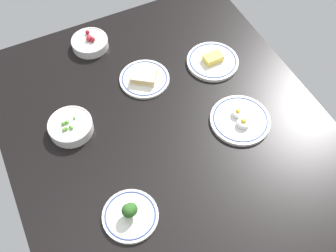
{
  "coord_description": "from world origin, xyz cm",
  "views": [
    {
      "loc": [
        72.62,
        -35.27,
        127.37
      ],
      "look_at": [
        0.0,
        0.0,
        6.0
      ],
      "focal_mm": 42.97,
      "sensor_mm": 36.0,
      "label": 1
    }
  ],
  "objects_px": {
    "bowl_berries": "(90,42)",
    "plate_sandwich": "(144,78)",
    "plate_broccoli": "(130,214)",
    "bowl_peas": "(71,126)",
    "plate_cheese": "(213,61)",
    "plate_eggs": "(240,120)"
  },
  "relations": [
    {
      "from": "bowl_peas",
      "to": "plate_eggs",
      "type": "bearing_deg",
      "value": 67.67
    },
    {
      "from": "plate_sandwich",
      "to": "bowl_berries",
      "type": "bearing_deg",
      "value": -154.12
    },
    {
      "from": "bowl_peas",
      "to": "bowl_berries",
      "type": "relative_size",
      "value": 1.05
    },
    {
      "from": "bowl_peas",
      "to": "plate_broccoli",
      "type": "relative_size",
      "value": 0.89
    },
    {
      "from": "bowl_peas",
      "to": "plate_cheese",
      "type": "height_order",
      "value": "bowl_peas"
    },
    {
      "from": "plate_broccoli",
      "to": "bowl_berries",
      "type": "distance_m",
      "value": 0.79
    },
    {
      "from": "plate_cheese",
      "to": "bowl_berries",
      "type": "xyz_separation_m",
      "value": [
        -0.31,
        -0.42,
        0.01
      ]
    },
    {
      "from": "bowl_peas",
      "to": "plate_broccoli",
      "type": "bearing_deg",
      "value": 9.16
    },
    {
      "from": "bowl_berries",
      "to": "plate_sandwich",
      "type": "height_order",
      "value": "bowl_berries"
    },
    {
      "from": "bowl_berries",
      "to": "plate_sandwich",
      "type": "relative_size",
      "value": 0.77
    },
    {
      "from": "bowl_peas",
      "to": "bowl_berries",
      "type": "height_order",
      "value": "bowl_berries"
    },
    {
      "from": "bowl_peas",
      "to": "plate_cheese",
      "type": "xyz_separation_m",
      "value": [
        -0.06,
        0.63,
        -0.01
      ]
    },
    {
      "from": "plate_broccoli",
      "to": "plate_cheese",
      "type": "bearing_deg",
      "value": 129.53
    },
    {
      "from": "bowl_berries",
      "to": "plate_sandwich",
      "type": "distance_m",
      "value": 0.3
    },
    {
      "from": "plate_eggs",
      "to": "plate_cheese",
      "type": "bearing_deg",
      "value": 170.1
    },
    {
      "from": "plate_cheese",
      "to": "plate_sandwich",
      "type": "bearing_deg",
      "value": -97.59
    },
    {
      "from": "plate_broccoli",
      "to": "plate_eggs",
      "type": "xyz_separation_m",
      "value": [
        -0.16,
        0.51,
        -0.01
      ]
    },
    {
      "from": "plate_broccoli",
      "to": "plate_sandwich",
      "type": "bearing_deg",
      "value": 151.47
    },
    {
      "from": "plate_cheese",
      "to": "bowl_berries",
      "type": "bearing_deg",
      "value": -126.27
    },
    {
      "from": "bowl_berries",
      "to": "plate_broccoli",
      "type": "bearing_deg",
      "value": -10.45
    },
    {
      "from": "plate_eggs",
      "to": "bowl_berries",
      "type": "relative_size",
      "value": 1.46
    },
    {
      "from": "plate_sandwich",
      "to": "plate_broccoli",
      "type": "bearing_deg",
      "value": -28.53
    }
  ]
}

